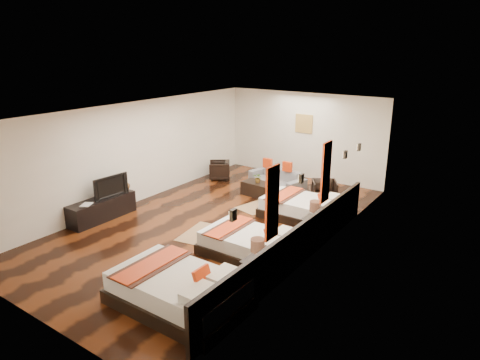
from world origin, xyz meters
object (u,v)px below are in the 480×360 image
Objects in this scene: tv_console at (102,209)px; coffee_table at (259,189)px; tv at (109,186)px; book at (82,205)px; nightstand_b at (314,226)px; sofa at (277,178)px; armchair_left at (219,170)px; figurine at (124,185)px; bed_mid at (251,244)px; bed_far at (305,208)px; nightstand_a at (257,270)px; bed_near at (179,290)px; table_plant at (258,178)px; armchair_right at (324,191)px.

tv_console is 1.80× the size of coffee_table.
tv reaches higher than book.
sofa is at bearing 132.42° from nightstand_b.
armchair_left is (-1.94, -0.41, 0.03)m from sofa.
armchair_left is 0.67× the size of coffee_table.
tv reaches higher than figurine.
nightstand_b is at bearing 62.64° from bed_mid.
nightstand_b is at bearing -54.05° from bed_far.
coffee_table is (0.00, -1.05, -0.08)m from sofa.
tv_console is (-4.95, -1.94, -0.05)m from nightstand_b.
nightstand_a is at bearing -77.64° from bed_far.
nightstand_b reaches higher than bed_mid.
nightstand_a is at bearing -58.08° from coffee_table.
bed_near is 8.22× the size of table_plant.
sofa is at bearing 135.18° from armchair_right.
nightstand_b reaches higher than coffee_table.
bed_mid is 5.44m from armchair_left.
coffee_table is at bearing 108.86° from bed_near.
table_plant is at bearing 145.52° from nightstand_b.
figurine is 3.79m from table_plant.
bed_mid is 1.07× the size of sofa.
bed_far is at bearing 102.36° from nightstand_a.
bed_mid is at bearing -3.51° from figurine.
figurine reaches higher than book.
bed_far reaches higher than book.
tv_console is 4.41m from coffee_table.
bed_mid reaches higher than armchair_right.
bed_mid is 3.89m from armchair_right.
coffee_table is (2.34, 4.31, -0.36)m from book.
coffee_table is at bearing 157.43° from bed_far.
nightstand_b is (0.00, 2.38, -0.01)m from nightstand_a.
tv is 0.53m from figurine.
table_plant is (-1.82, -0.62, 0.23)m from armchair_right.
nightstand_a reaches higher than bed_mid.
sofa is (2.34, 5.36, -0.29)m from book.
table_plant is (-1.91, 0.79, 0.27)m from bed_far.
armchair_left is 2.05m from coffee_table.
armchair_right reaches higher than sofa.
nightstand_b reaches higher than sofa.
tv is at bearing 77.84° from tv_console.
sofa is (-2.61, 2.86, -0.05)m from nightstand_b.
table_plant is (-0.05, -1.03, 0.26)m from sofa.
bed_mid is at bearing 8.32° from armchair_left.
armchair_right is at bearing 90.88° from bed_near.
bed_far reaches higher than armchair_left.
bed_far is at bearing -22.57° from coffee_table.
nightstand_a is 0.53× the size of tv_console.
bed_mid is at bearing -82.62° from tv.
bed_mid is 0.97× the size of bed_far.
tv is 1.47× the size of armchair_left.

